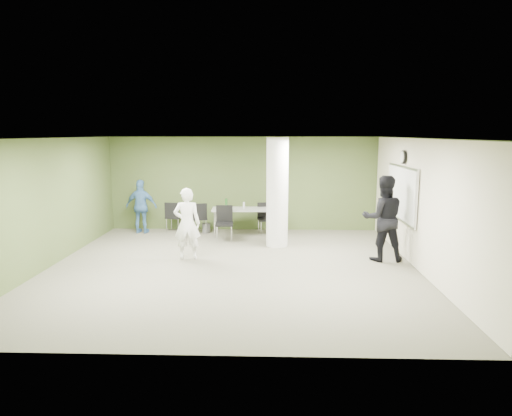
{
  "coord_description": "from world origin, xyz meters",
  "views": [
    {
      "loc": [
        0.84,
        -9.6,
        2.9
      ],
      "look_at": [
        0.49,
        1.0,
        1.16
      ],
      "focal_mm": 32.0,
      "sensor_mm": 36.0,
      "label": 1
    }
  ],
  "objects_px": {
    "folding_table": "(241,210)",
    "woman_white": "(187,224)",
    "chair_back_left": "(173,215)",
    "man_black": "(383,218)",
    "man_blue": "(141,207)"
  },
  "relations": [
    {
      "from": "woman_white",
      "to": "man_black",
      "type": "height_order",
      "value": "man_black"
    },
    {
      "from": "chair_back_left",
      "to": "man_blue",
      "type": "relative_size",
      "value": 0.57
    },
    {
      "from": "chair_back_left",
      "to": "folding_table",
      "type": "bearing_deg",
      "value": 179.38
    },
    {
      "from": "chair_back_left",
      "to": "woman_white",
      "type": "relative_size",
      "value": 0.54
    },
    {
      "from": "woman_white",
      "to": "man_blue",
      "type": "bearing_deg",
      "value": -62.53
    },
    {
      "from": "folding_table",
      "to": "man_black",
      "type": "relative_size",
      "value": 0.86
    },
    {
      "from": "man_black",
      "to": "woman_white",
      "type": "bearing_deg",
      "value": -0.37
    },
    {
      "from": "folding_table",
      "to": "man_black",
      "type": "xyz_separation_m",
      "value": [
        3.42,
        -2.47,
        0.25
      ]
    },
    {
      "from": "man_blue",
      "to": "chair_back_left",
      "type": "bearing_deg",
      "value": -163.85
    },
    {
      "from": "chair_back_left",
      "to": "man_black",
      "type": "bearing_deg",
      "value": 162.65
    },
    {
      "from": "folding_table",
      "to": "woman_white",
      "type": "relative_size",
      "value": 1.01
    },
    {
      "from": "folding_table",
      "to": "man_blue",
      "type": "height_order",
      "value": "man_blue"
    },
    {
      "from": "folding_table",
      "to": "chair_back_left",
      "type": "bearing_deg",
      "value": 165.71
    },
    {
      "from": "man_blue",
      "to": "folding_table",
      "type": "bearing_deg",
      "value": -178.97
    },
    {
      "from": "folding_table",
      "to": "woman_white",
      "type": "distance_m",
      "value": 2.73
    }
  ]
}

